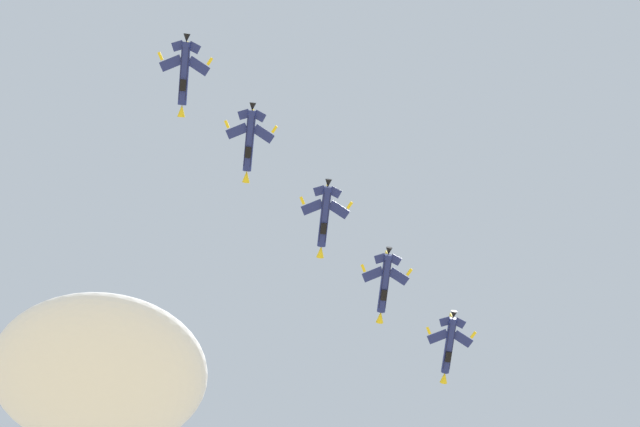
{
  "coord_description": "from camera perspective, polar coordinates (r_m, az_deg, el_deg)",
  "views": [
    {
      "loc": [
        5.42,
        -1.11,
        1.44
      ],
      "look_at": [
        6.22,
        30.5,
        151.39
      ],
      "focal_mm": 43.06,
      "sensor_mm": 36.0,
      "label": 1
    }
  ],
  "objects": [
    {
      "name": "fighter_jet_right_wing",
      "position": [
        151.42,
        0.33,
        -0.35
      ],
      "size": [
        10.63,
        15.97,
        4.36
      ],
      "rotation": [
        0.0,
        -0.04,
        0.08
      ],
      "color": "navy"
    },
    {
      "name": "fighter_jet_right_outer",
      "position": [
        152.41,
        -10.07,
        10.09
      ],
      "size": [
        10.62,
        15.97,
        4.37
      ],
      "rotation": [
        0.0,
        -0.07,
        0.08
      ],
      "color": "navy"
    },
    {
      "name": "cloud_near_formation",
      "position": [
        269.84,
        -16.11,
        -11.31
      ],
      "size": [
        72.24,
        55.54,
        25.81
      ],
      "primitive_type": "ellipsoid",
      "color": "white"
    },
    {
      "name": "fighter_jet_left_outer",
      "position": [
        152.94,
        -5.27,
        5.29
      ],
      "size": [
        10.63,
        15.97,
        4.34
      ],
      "rotation": [
        0.0,
        0.01,
        0.08
      ],
      "color": "navy"
    },
    {
      "name": "fighter_jet_left_wing",
      "position": [
        155.95,
        4.81,
        -5.3
      ],
      "size": [
        10.62,
        15.97,
        4.37
      ],
      "rotation": [
        0.0,
        -0.07,
        0.08
      ],
      "color": "navy"
    },
    {
      "name": "fighter_jet_lead",
      "position": [
        164.35,
        9.55,
        -9.73
      ],
      "size": [
        10.63,
        15.97,
        4.35
      ],
      "rotation": [
        0.0,
        -0.02,
        0.08
      ],
      "color": "navy"
    }
  ]
}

